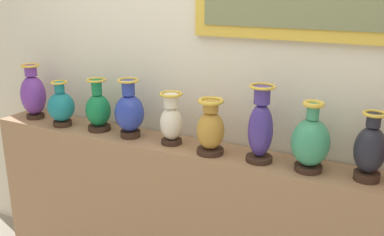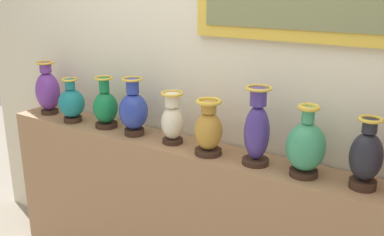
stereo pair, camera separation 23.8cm
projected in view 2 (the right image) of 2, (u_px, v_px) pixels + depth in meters
display_shelf at (192, 226)px, 2.58m from camera, size 2.78×0.29×1.01m
back_wall at (214, 80)px, 2.48m from camera, size 4.06×0.14×2.68m
vase_violet at (48, 90)px, 3.00m from camera, size 0.16×0.16×0.37m
vase_teal at (72, 103)px, 2.83m from camera, size 0.17×0.17×0.29m
vase_emerald at (105, 107)px, 2.72m from camera, size 0.15×0.15×0.32m
vase_cobalt at (133, 110)px, 2.58m from camera, size 0.17×0.17×0.35m
vase_ivory at (172, 120)px, 2.45m from camera, size 0.13×0.13×0.30m
vase_ochre at (208, 129)px, 2.28m from camera, size 0.15×0.15×0.30m
vase_indigo at (257, 130)px, 2.14m from camera, size 0.14×0.14×0.40m
vase_jade at (306, 146)px, 2.02m from camera, size 0.18×0.18×0.35m
vase_onyx at (366, 157)px, 1.90m from camera, size 0.14×0.14×0.33m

